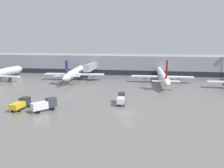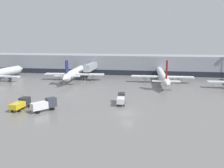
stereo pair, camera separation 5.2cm
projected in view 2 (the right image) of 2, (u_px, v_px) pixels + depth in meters
name	position (u px, v px, depth m)	size (l,w,h in m)	color
ground_plane	(128.00, 113.00, 49.45)	(320.00, 320.00, 0.00)	slate
terminal_building	(138.00, 64.00, 108.54)	(160.00, 30.43, 9.00)	gray
parked_jet_2	(162.00, 75.00, 84.29)	(23.76, 38.46, 10.00)	white
parked_jet_3	(74.00, 73.00, 90.03)	(24.76, 32.70, 9.13)	silver
service_truck_0	(121.00, 99.00, 56.33)	(2.08, 5.48, 2.62)	silver
service_truck_2	(21.00, 103.00, 52.16)	(2.46, 5.95, 2.50)	gold
service_truck_3	(45.00, 104.00, 50.70)	(4.95, 5.54, 2.92)	silver
traffic_cone_0	(24.00, 95.00, 63.99)	(0.44, 0.44, 0.73)	orange
traffic_cone_1	(9.00, 101.00, 57.69)	(0.40, 0.40, 0.72)	orange
traffic_cone_4	(35.00, 81.00, 86.21)	(0.39, 0.39, 0.68)	orange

